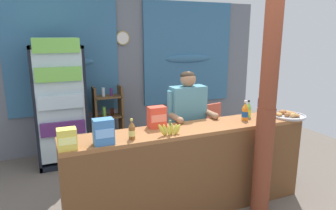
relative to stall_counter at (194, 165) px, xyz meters
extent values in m
plane|color=#665B51|center=(0.02, 0.80, -0.59)|extent=(7.40, 7.40, 0.00)
cube|color=slate|center=(0.02, 2.56, 0.69)|extent=(5.10, 0.12, 2.56)
cube|color=teal|center=(-1.10, 2.47, 1.03)|extent=(1.77, 0.04, 1.87)
ellipsoid|color=teal|center=(-1.10, 2.45, 0.94)|extent=(0.98, 0.10, 0.16)
cube|color=teal|center=(1.16, 2.47, 1.03)|extent=(1.78, 0.04, 1.87)
ellipsoid|color=teal|center=(1.16, 2.45, 0.94)|extent=(0.98, 0.10, 0.16)
cylinder|color=tan|center=(-0.10, 2.48, 1.32)|extent=(0.24, 0.03, 0.24)
cylinder|color=white|center=(-0.10, 2.47, 1.32)|extent=(0.20, 0.01, 0.20)
cube|color=beige|center=(0.68, 2.48, 1.05)|extent=(0.24, 0.02, 0.18)
cube|color=#935B33|center=(0.00, 0.10, 0.38)|extent=(2.77, 0.47, 0.04)
cube|color=brown|center=(0.00, -0.11, -0.12)|extent=(2.77, 0.04, 0.96)
cube|color=brown|center=(-1.34, 0.10, -0.12)|extent=(0.08, 0.42, 0.96)
cube|color=brown|center=(1.34, 0.10, -0.12)|extent=(0.08, 0.42, 0.96)
cylinder|color=brown|center=(0.68, -0.29, 0.02)|extent=(0.20, 0.20, 1.24)
cylinder|color=brown|center=(0.68, -0.29, 1.26)|extent=(0.18, 0.18, 1.24)
ellipsoid|color=brown|center=(0.77, -0.29, 0.28)|extent=(0.06, 0.05, 0.08)
cube|color=black|center=(-1.23, 2.30, 0.32)|extent=(0.74, 0.04, 1.82)
cube|color=black|center=(-1.58, 2.04, 0.32)|extent=(0.04, 0.56, 1.82)
cube|color=black|center=(-0.88, 2.04, 0.32)|extent=(0.04, 0.56, 1.82)
cube|color=black|center=(-1.23, 2.04, 1.21)|extent=(0.74, 0.56, 0.04)
cube|color=black|center=(-1.23, 2.04, -0.55)|extent=(0.74, 0.56, 0.08)
cube|color=silver|center=(-1.23, 1.77, 0.37)|extent=(0.68, 0.02, 1.66)
cylinder|color=#B7B7BC|center=(-0.92, 1.74, 0.32)|extent=(0.02, 0.02, 0.40)
cube|color=silver|center=(-1.23, 2.04, -0.05)|extent=(0.66, 0.48, 0.02)
cube|color=#56286B|center=(-1.23, 1.93, 0.06)|extent=(0.62, 0.44, 0.20)
cube|color=silver|center=(-1.23, 2.04, 0.34)|extent=(0.66, 0.48, 0.02)
cube|color=silver|center=(-1.23, 1.93, 0.45)|extent=(0.62, 0.44, 0.20)
cube|color=silver|center=(-1.23, 2.04, 0.74)|extent=(0.66, 0.48, 0.02)
cube|color=#75C64C|center=(-1.23, 1.93, 0.85)|extent=(0.62, 0.44, 0.20)
cube|color=silver|center=(-1.23, 2.04, 1.13)|extent=(0.66, 0.48, 0.02)
cube|color=#75C64C|center=(-1.23, 1.93, 1.24)|extent=(0.62, 0.44, 0.20)
cube|color=brown|center=(-0.69, 2.22, -0.03)|extent=(0.04, 0.28, 1.14)
cube|color=brown|center=(-0.25, 2.22, -0.03)|extent=(0.04, 0.28, 1.14)
cube|color=brown|center=(-0.47, 2.22, 0.37)|extent=(0.44, 0.28, 0.02)
cylinder|color=silver|center=(-0.53, 2.22, 0.46)|extent=(0.05, 0.05, 0.15)
cylinder|color=#56286B|center=(-0.40, 2.22, 0.45)|extent=(0.05, 0.05, 0.13)
cube|color=brown|center=(-0.47, 2.22, 0.03)|extent=(0.44, 0.28, 0.02)
cylinder|color=#75C64C|center=(-0.53, 2.22, 0.12)|extent=(0.06, 0.06, 0.16)
cylinder|color=black|center=(-0.40, 2.22, 0.11)|extent=(0.06, 0.06, 0.13)
cube|color=brown|center=(-0.47, 2.22, -0.31)|extent=(0.44, 0.28, 0.02)
cylinder|color=orange|center=(-0.53, 2.22, -0.25)|extent=(0.07, 0.07, 0.10)
cylinder|color=black|center=(-0.40, 2.22, -0.25)|extent=(0.06, 0.06, 0.11)
cube|color=#E5563D|center=(1.05, 1.67, -0.15)|extent=(0.51, 0.51, 0.04)
cube|color=#E5563D|center=(1.08, 1.47, 0.07)|extent=(0.42, 0.12, 0.40)
cylinder|color=#E5563D|center=(1.20, 1.89, -0.37)|extent=(0.04, 0.04, 0.44)
cylinder|color=#E5563D|center=(0.83, 1.82, -0.37)|extent=(0.04, 0.04, 0.44)
cylinder|color=#E5563D|center=(1.27, 1.52, -0.37)|extent=(0.04, 0.04, 0.44)
cylinder|color=#E5563D|center=(0.90, 1.45, -0.37)|extent=(0.04, 0.04, 0.44)
cube|color=#E5563D|center=(1.25, 1.71, -0.03)|extent=(0.11, 0.40, 0.03)
cube|color=#E5563D|center=(0.85, 1.64, -0.03)|extent=(0.11, 0.40, 0.03)
cylinder|color=#28282D|center=(0.09, 0.54, -0.20)|extent=(0.11, 0.11, 0.80)
cylinder|color=#28282D|center=(0.27, 0.54, -0.20)|extent=(0.11, 0.11, 0.80)
cube|color=teal|center=(0.18, 0.54, 0.49)|extent=(0.43, 0.20, 0.57)
sphere|color=#997051|center=(0.18, 0.54, 0.86)|extent=(0.19, 0.19, 0.19)
ellipsoid|color=#2D2319|center=(0.18, 0.55, 0.90)|extent=(0.18, 0.18, 0.10)
cylinder|color=teal|center=(-0.05, 0.54, 0.59)|extent=(0.08, 0.08, 0.29)
cylinder|color=#997051|center=(-0.05, 0.39, 0.44)|extent=(0.07, 0.26, 0.07)
sphere|color=#997051|center=(-0.05, 0.26, 0.44)|extent=(0.08, 0.08, 0.08)
cylinder|color=teal|center=(0.41, 0.54, 0.59)|extent=(0.08, 0.08, 0.29)
cylinder|color=#997051|center=(0.41, 0.39, 0.44)|extent=(0.07, 0.26, 0.07)
sphere|color=#997051|center=(0.41, 0.26, 0.44)|extent=(0.08, 0.08, 0.08)
cylinder|color=#56286B|center=(1.04, 0.21, 0.50)|extent=(0.09, 0.09, 0.21)
cone|color=#56286B|center=(1.04, 0.21, 0.65)|extent=(0.09, 0.09, 0.09)
cylinder|color=silver|center=(1.04, 0.21, 0.72)|extent=(0.04, 0.04, 0.03)
cylinder|color=purple|center=(1.04, 0.21, 0.50)|extent=(0.09, 0.09, 0.09)
cylinder|color=brown|center=(-0.70, -0.01, 0.46)|extent=(0.06, 0.06, 0.13)
cone|color=brown|center=(-0.70, -0.01, 0.56)|extent=(0.06, 0.06, 0.06)
cylinder|color=#E5CC4C|center=(-0.70, -0.01, 0.60)|extent=(0.03, 0.03, 0.02)
cylinder|color=#E5D166|center=(-0.70, -0.01, 0.46)|extent=(0.06, 0.06, 0.06)
cylinder|color=orange|center=(0.71, 0.10, 0.48)|extent=(0.07, 0.07, 0.15)
cone|color=orange|center=(0.71, 0.10, 0.58)|extent=(0.07, 0.07, 0.07)
cylinder|color=white|center=(0.71, 0.10, 0.63)|extent=(0.03, 0.03, 0.02)
cylinder|color=#194C99|center=(0.71, 0.10, 0.48)|extent=(0.07, 0.07, 0.07)
cylinder|color=#75C64C|center=(0.83, 0.19, 0.47)|extent=(0.06, 0.06, 0.13)
cone|color=#75C64C|center=(0.83, 0.19, 0.56)|extent=(0.06, 0.06, 0.06)
cylinder|color=black|center=(0.83, 0.19, 0.60)|extent=(0.03, 0.03, 0.02)
cylinder|color=yellow|center=(0.83, 0.19, 0.47)|extent=(0.06, 0.06, 0.06)
cube|color=#3D75B7|center=(-0.97, -0.04, 0.52)|extent=(0.18, 0.12, 0.24)
cube|color=#7CB5F7|center=(-0.97, -0.10, 0.52)|extent=(0.17, 0.00, 0.08)
cube|color=#E5422D|center=(-0.34, 0.25, 0.52)|extent=(0.19, 0.12, 0.23)
cube|color=#FF826D|center=(-0.34, 0.19, 0.52)|extent=(0.17, 0.00, 0.08)
cube|color=#EAD14C|center=(-1.30, -0.04, 0.50)|extent=(0.17, 0.12, 0.19)
cube|color=#FFFF8C|center=(-1.30, -0.11, 0.50)|extent=(0.15, 0.00, 0.07)
cylinder|color=#BCBCC1|center=(1.29, 0.00, 0.41)|extent=(0.39, 0.39, 0.02)
torus|color=#BCBCC1|center=(1.29, 0.00, 0.42)|extent=(0.40, 0.40, 0.02)
ellipsoid|color=#A36638|center=(1.35, 0.00, 0.44)|extent=(0.09, 0.09, 0.05)
ellipsoid|color=#C68947|center=(1.35, 0.08, 0.44)|extent=(0.07, 0.08, 0.04)
ellipsoid|color=#A36638|center=(1.29, 0.10, 0.44)|extent=(0.11, 0.08, 0.05)
ellipsoid|color=#C68947|center=(1.18, 0.05, 0.44)|extent=(0.07, 0.09, 0.04)
ellipsoid|color=#A36638|center=(1.24, -0.02, 0.44)|extent=(0.08, 0.06, 0.05)
ellipsoid|color=tan|center=(1.29, -0.07, 0.44)|extent=(0.08, 0.06, 0.05)
ellipsoid|color=#A36638|center=(1.34, -0.07, 0.44)|extent=(0.09, 0.09, 0.04)
ellipsoid|color=#DBCC42|center=(-0.40, -0.04, 0.47)|extent=(0.10, 0.04, 0.15)
ellipsoid|color=#DBCC42|center=(-0.36, -0.04, 0.46)|extent=(0.06, 0.04, 0.13)
ellipsoid|color=#DBCC42|center=(-0.33, -0.05, 0.45)|extent=(0.05, 0.04, 0.12)
ellipsoid|color=#DBCC42|center=(-0.29, -0.03, 0.46)|extent=(0.05, 0.04, 0.13)
ellipsoid|color=#DBCC42|center=(-0.26, -0.05, 0.45)|extent=(0.07, 0.04, 0.12)
ellipsoid|color=#DBCC42|center=(-0.22, -0.04, 0.45)|extent=(0.09, 0.03, 0.12)
cylinder|color=olive|center=(-0.31, -0.05, 0.53)|extent=(0.02, 0.02, 0.05)
camera|label=1|loc=(-1.46, -2.70, 1.40)|focal=32.29mm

